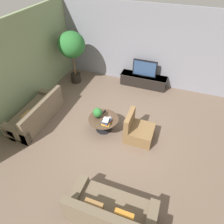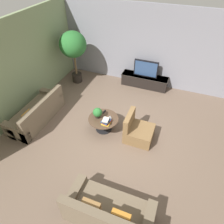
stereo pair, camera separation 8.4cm
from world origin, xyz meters
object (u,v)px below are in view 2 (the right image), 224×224
at_px(couch_by_wall, 37,113).
at_px(potted_plant_tabletop, 98,113).
at_px(coffee_table, 103,122).
at_px(armchair_wicker, 137,131).
at_px(couch_near_entry, 108,213).
at_px(potted_palm_tall, 73,47).
at_px(media_console, 144,81).
at_px(television, 146,69).

distance_m(couch_by_wall, potted_plant_tabletop, 2.06).
bearing_deg(coffee_table, armchair_wicker, 1.16).
xyz_separation_m(couch_near_entry, potted_palm_tall, (-3.28, 4.65, 1.23)).
xyz_separation_m(coffee_table, couch_near_entry, (1.14, -2.44, -0.02)).
bearing_deg(potted_palm_tall, couch_near_entry, -54.75).
bearing_deg(potted_plant_tabletop, coffee_table, 4.42).
bearing_deg(potted_palm_tall, media_console, 13.66).
bearing_deg(armchair_wicker, potted_plant_tabletop, 91.63).
xyz_separation_m(couch_by_wall, couch_near_entry, (3.32, -2.06, 0.00)).
distance_m(coffee_table, potted_palm_tall, 3.30).
height_order(television, potted_plant_tabletop, television).
xyz_separation_m(media_console, potted_palm_tall, (-2.72, -0.66, 1.27)).
height_order(couch_by_wall, armchair_wicker, armchair_wicker).
height_order(media_console, coffee_table, media_console).
bearing_deg(couch_near_entry, media_console, -83.89).
relative_size(television, armchair_wicker, 1.08).
height_order(media_console, couch_near_entry, couch_near_entry).
relative_size(couch_by_wall, potted_plant_tabletop, 5.97).
bearing_deg(couch_near_entry, television, -83.89).
bearing_deg(armchair_wicker, coffee_table, 91.16).
distance_m(media_console, armchair_wicker, 2.89).
relative_size(media_console, coffee_table, 2.00).
bearing_deg(couch_near_entry, armchair_wicker, -88.48).
bearing_deg(coffee_table, television, 78.60).
bearing_deg(couch_near_entry, potted_plant_tabletop, -61.41).
distance_m(television, couch_by_wall, 4.29).
height_order(media_console, potted_palm_tall, potted_palm_tall).
relative_size(television, coffee_table, 1.01).
bearing_deg(media_console, potted_palm_tall, -166.34).
xyz_separation_m(media_console, couch_near_entry, (0.57, -5.31, 0.04)).
height_order(coffee_table, potted_plant_tabletop, potted_plant_tabletop).
height_order(couch_by_wall, couch_near_entry, same).
bearing_deg(armchair_wicker, couch_by_wall, 97.14).
height_order(television, couch_near_entry, television).
bearing_deg(armchair_wicker, television, 10.04).
bearing_deg(couch_by_wall, armchair_wicker, 97.14).
xyz_separation_m(couch_by_wall, potted_plant_tabletop, (2.00, 0.37, 0.35)).
height_order(media_console, potted_plant_tabletop, potted_plant_tabletop).
relative_size(media_console, couch_by_wall, 0.91).
bearing_deg(potted_palm_tall, armchair_wicker, -34.13).
bearing_deg(media_console, television, -90.00).
relative_size(couch_by_wall, potted_palm_tall, 0.98).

